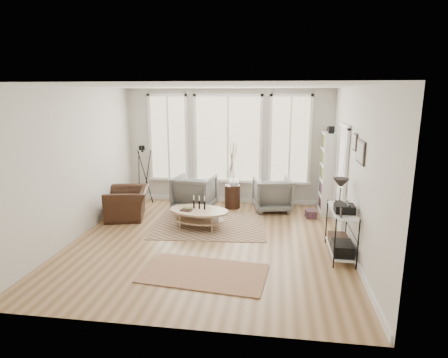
# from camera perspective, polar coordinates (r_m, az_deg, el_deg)

# --- Properties ---
(room) EXTENTS (5.50, 5.54, 2.90)m
(room) POSITION_cam_1_polar(r_m,az_deg,el_deg) (6.91, -2.15, 1.63)
(room) COLOR #A67F55
(room) RESTS_ON ground
(bay_window) EXTENTS (4.14, 0.12, 2.24)m
(bay_window) POSITION_cam_1_polar(r_m,az_deg,el_deg) (9.51, 0.60, 5.86)
(bay_window) COLOR #D1C189
(bay_window) RESTS_ON ground
(door) EXTENTS (0.09, 1.06, 2.22)m
(door) POSITION_cam_1_polar(r_m,az_deg,el_deg) (8.07, 17.46, 0.49)
(door) COLOR silver
(door) RESTS_ON ground
(bookcase) EXTENTS (0.31, 0.85, 2.06)m
(bookcase) POSITION_cam_1_polar(r_m,az_deg,el_deg) (9.13, 15.51, 0.94)
(bookcase) COLOR white
(bookcase) RESTS_ON ground
(low_shelf) EXTENTS (0.38, 1.08, 1.30)m
(low_shelf) POSITION_cam_1_polar(r_m,az_deg,el_deg) (6.84, 17.44, -7.07)
(low_shelf) COLOR white
(low_shelf) RESTS_ON ground
(wall_art) EXTENTS (0.04, 0.88, 0.44)m
(wall_art) POSITION_cam_1_polar(r_m,az_deg,el_deg) (6.57, 19.91, 4.27)
(wall_art) COLOR black
(wall_art) RESTS_ON ground
(rug_main) EXTENTS (2.50, 1.95, 0.01)m
(rug_main) POSITION_cam_1_polar(r_m,az_deg,el_deg) (8.11, -2.18, -7.06)
(rug_main) COLOR brown
(rug_main) RESTS_ON ground
(rug_runner) EXTENTS (2.05, 1.27, 0.01)m
(rug_runner) POSITION_cam_1_polar(r_m,az_deg,el_deg) (6.09, -3.05, -14.09)
(rug_runner) COLOR brown
(rug_runner) RESTS_ON ground
(coffee_table) EXTENTS (1.37, 0.99, 0.58)m
(coffee_table) POSITION_cam_1_polar(r_m,az_deg,el_deg) (7.90, -3.90, -5.29)
(coffee_table) COLOR tan
(coffee_table) RESTS_ON ground
(armchair_left) EXTENTS (1.03, 1.05, 0.85)m
(armchair_left) POSITION_cam_1_polar(r_m,az_deg,el_deg) (9.10, -4.52, -2.07)
(armchair_left) COLOR slate
(armchair_left) RESTS_ON ground
(armchair_right) EXTENTS (1.02, 1.03, 0.80)m
(armchair_right) POSITION_cam_1_polar(r_m,az_deg,el_deg) (9.10, 7.36, -2.31)
(armchair_right) COLOR slate
(armchair_right) RESTS_ON ground
(side_table) EXTENTS (0.38, 0.38, 1.61)m
(side_table) POSITION_cam_1_polar(r_m,az_deg,el_deg) (9.15, 1.30, 0.26)
(side_table) COLOR #321D13
(side_table) RESTS_ON ground
(vase) EXTENTS (0.25, 0.25, 0.25)m
(vase) POSITION_cam_1_polar(r_m,az_deg,el_deg) (9.06, 1.53, -0.35)
(vase) COLOR silver
(vase) RESTS_ON side_table
(accent_chair) EXTENTS (1.24, 1.14, 0.68)m
(accent_chair) POSITION_cam_1_polar(r_m,az_deg,el_deg) (8.81, -14.50, -3.57)
(accent_chair) COLOR #321D13
(accent_chair) RESTS_ON ground
(tripod_camera) EXTENTS (0.53, 0.53, 1.50)m
(tripod_camera) POSITION_cam_1_polar(r_m,az_deg,el_deg) (9.71, -12.14, 0.24)
(tripod_camera) COLOR black
(tripod_camera) RESTS_ON ground
(book_stack_near) EXTENTS (0.24, 0.29, 0.18)m
(book_stack_near) POSITION_cam_1_polar(r_m,az_deg,el_deg) (8.81, 13.09, -5.21)
(book_stack_near) COLOR maroon
(book_stack_near) RESTS_ON ground
(book_stack_far) EXTENTS (0.27, 0.30, 0.16)m
(book_stack_far) POSITION_cam_1_polar(r_m,az_deg,el_deg) (8.80, 13.09, -5.27)
(book_stack_far) COLOR maroon
(book_stack_far) RESTS_ON ground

